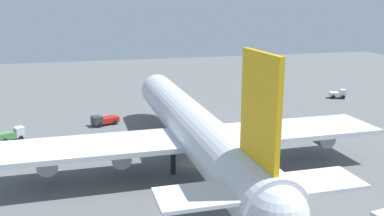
# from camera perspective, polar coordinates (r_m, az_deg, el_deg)

# --- Properties ---
(ground_plane) EXTENTS (245.90, 245.90, 0.00)m
(ground_plane) POSITION_cam_1_polar(r_m,az_deg,el_deg) (64.29, -0.00, -7.64)
(ground_plane) COLOR slate
(cargo_airplane) EXTENTS (61.48, 54.94, 19.58)m
(cargo_airplane) POSITION_cam_1_polar(r_m,az_deg,el_deg) (62.18, 0.04, -2.59)
(cargo_airplane) COLOR silver
(cargo_airplane) RESTS_ON ground_plane
(pushback_tractor) EXTENTS (4.02, 5.68, 2.00)m
(pushback_tractor) POSITION_cam_1_polar(r_m,az_deg,el_deg) (85.92, -11.81, -1.59)
(pushback_tractor) COLOR #333338
(pushback_tractor) RESTS_ON ground_plane
(baggage_tug) EXTENTS (3.39, 4.67, 2.15)m
(baggage_tug) POSITION_cam_1_polar(r_m,az_deg,el_deg) (81.54, -23.10, -3.27)
(baggage_tug) COLOR silver
(baggage_tug) RESTS_ON ground_plane
(fuel_truck) EXTENTS (3.59, 4.35, 2.28)m
(fuel_truck) POSITION_cam_1_polar(r_m,az_deg,el_deg) (113.98, 19.17, 1.81)
(fuel_truck) COLOR silver
(fuel_truck) RESTS_ON ground_plane
(safety_cone_nose) EXTENTS (0.57, 0.57, 0.81)m
(safety_cone_nose) POSITION_cam_1_polar(r_m,az_deg,el_deg) (89.86, -4.50, -1.05)
(safety_cone_nose) COLOR orange
(safety_cone_nose) RESTS_ON ground_plane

